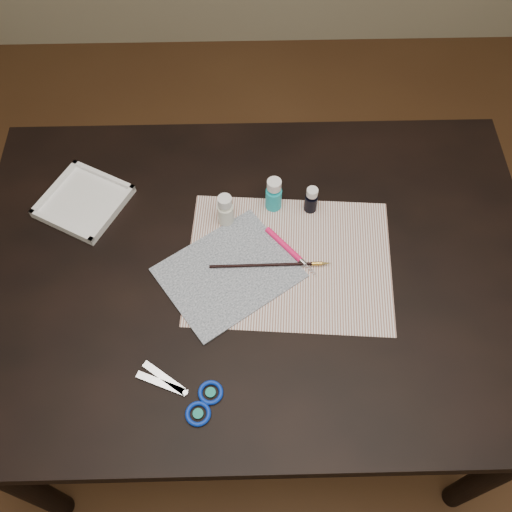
{
  "coord_description": "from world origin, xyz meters",
  "views": [
    {
      "loc": [
        -0.02,
        -0.65,
        1.87
      ],
      "look_at": [
        0.0,
        0.0,
        0.8
      ],
      "focal_mm": 40.0,
      "sensor_mm": 36.0,
      "label": 1
    }
  ],
  "objects_px": {
    "paint_bottle_cyan": "(274,194)",
    "scissors": "(176,392)",
    "palette_tray": "(84,201)",
    "paint_bottle_navy": "(311,200)",
    "paint_bottle_white": "(225,210)",
    "paper": "(289,261)",
    "canvas": "(229,273)"
  },
  "relations": [
    {
      "from": "paper",
      "to": "canvas",
      "type": "height_order",
      "value": "canvas"
    },
    {
      "from": "paint_bottle_cyan",
      "to": "paint_bottle_navy",
      "type": "height_order",
      "value": "paint_bottle_cyan"
    },
    {
      "from": "paint_bottle_cyan",
      "to": "scissors",
      "type": "distance_m",
      "value": 0.51
    },
    {
      "from": "paper",
      "to": "paint_bottle_cyan",
      "type": "height_order",
      "value": "paint_bottle_cyan"
    },
    {
      "from": "scissors",
      "to": "paper",
      "type": "bearing_deg",
      "value": -106.47
    },
    {
      "from": "canvas",
      "to": "paint_bottle_cyan",
      "type": "bearing_deg",
      "value": 59.86
    },
    {
      "from": "paint_bottle_cyan",
      "to": "paint_bottle_white",
      "type": "bearing_deg",
      "value": -159.46
    },
    {
      "from": "palette_tray",
      "to": "paper",
      "type": "bearing_deg",
      "value": -19.7
    },
    {
      "from": "paper",
      "to": "scissors",
      "type": "bearing_deg",
      "value": -128.94
    },
    {
      "from": "palette_tray",
      "to": "canvas",
      "type": "bearing_deg",
      "value": -30.06
    },
    {
      "from": "paint_bottle_cyan",
      "to": "paper",
      "type": "bearing_deg",
      "value": -79.04
    },
    {
      "from": "canvas",
      "to": "palette_tray",
      "type": "bearing_deg",
      "value": 149.94
    },
    {
      "from": "paint_bottle_navy",
      "to": "scissors",
      "type": "relative_size",
      "value": 0.38
    },
    {
      "from": "paint_bottle_navy",
      "to": "paint_bottle_cyan",
      "type": "bearing_deg",
      "value": 173.02
    },
    {
      "from": "paint_bottle_white",
      "to": "palette_tray",
      "type": "bearing_deg",
      "value": 170.14
    },
    {
      "from": "scissors",
      "to": "palette_tray",
      "type": "bearing_deg",
      "value": -40.13
    },
    {
      "from": "scissors",
      "to": "palette_tray",
      "type": "height_order",
      "value": "palette_tray"
    },
    {
      "from": "paper",
      "to": "palette_tray",
      "type": "relative_size",
      "value": 2.55
    },
    {
      "from": "paint_bottle_white",
      "to": "scissors",
      "type": "bearing_deg",
      "value": -103.31
    },
    {
      "from": "paint_bottle_white",
      "to": "paint_bottle_navy",
      "type": "relative_size",
      "value": 1.22
    },
    {
      "from": "paper",
      "to": "paint_bottle_white",
      "type": "xyz_separation_m",
      "value": [
        -0.15,
        0.12,
        0.04
      ]
    },
    {
      "from": "paint_bottle_white",
      "to": "paint_bottle_navy",
      "type": "height_order",
      "value": "paint_bottle_white"
    },
    {
      "from": "paint_bottle_white",
      "to": "paint_bottle_cyan",
      "type": "distance_m",
      "value": 0.12
    },
    {
      "from": "paint_bottle_navy",
      "to": "paint_bottle_white",
      "type": "bearing_deg",
      "value": -171.07
    },
    {
      "from": "paint_bottle_cyan",
      "to": "scissors",
      "type": "xyz_separation_m",
      "value": [
        -0.21,
        -0.46,
        -0.04
      ]
    },
    {
      "from": "paint_bottle_white",
      "to": "palette_tray",
      "type": "height_order",
      "value": "paint_bottle_white"
    },
    {
      "from": "paint_bottle_navy",
      "to": "palette_tray",
      "type": "relative_size",
      "value": 0.41
    },
    {
      "from": "paint_bottle_cyan",
      "to": "scissors",
      "type": "relative_size",
      "value": 0.48
    },
    {
      "from": "canvas",
      "to": "paint_bottle_white",
      "type": "bearing_deg",
      "value": 92.37
    },
    {
      "from": "scissors",
      "to": "paint_bottle_navy",
      "type": "bearing_deg",
      "value": -101.44
    },
    {
      "from": "paint_bottle_white",
      "to": "scissors",
      "type": "relative_size",
      "value": 0.46
    },
    {
      "from": "scissors",
      "to": "palette_tray",
      "type": "distance_m",
      "value": 0.54
    }
  ]
}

